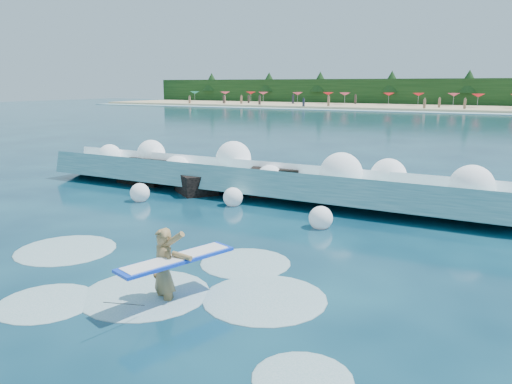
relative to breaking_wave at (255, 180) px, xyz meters
The scene contains 11 objects.
ground 6.65m from the breaking_wave, 80.74° to the right, with size 200.00×200.00×0.00m, color #062337.
beach 71.46m from the breaking_wave, 89.14° to the left, with size 140.00×20.00×0.40m, color tan.
wet_band 60.47m from the breaking_wave, 88.99° to the left, with size 140.00×5.00×0.08m, color silver.
treeline 81.49m from the breaking_wave, 89.25° to the left, with size 140.00×4.00×5.00m, color black.
breaking_wave is the anchor object (origin of this frame).
rock_cluster 2.35m from the breaking_wave, behind, with size 7.82×3.08×1.21m.
surfer_with_board 9.40m from the breaking_wave, 70.89° to the right, with size 1.23×2.87×1.67m.
wave_spray 0.94m from the breaking_wave, ahead, with size 15.33×4.64×1.88m.
surf_foam 8.57m from the breaking_wave, 74.05° to the right, with size 9.15×5.53×0.12m.
beach_umbrellas 73.31m from the breaking_wave, 88.88° to the left, with size 113.12×6.72×0.50m.
beachgoers 67.44m from the breaking_wave, 92.01° to the left, with size 104.11×13.81×1.93m.
Camera 1 is at (7.64, -9.11, 3.94)m, focal length 35.00 mm.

